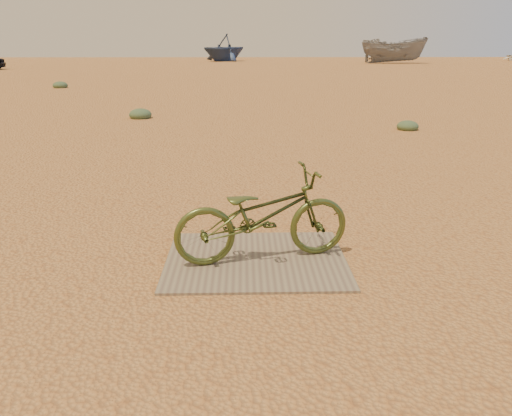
{
  "coord_description": "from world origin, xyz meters",
  "views": [
    {
      "loc": [
        -0.21,
        -4.62,
        1.84
      ],
      "look_at": [
        -0.11,
        -0.59,
        0.49
      ],
      "focal_mm": 35.0,
      "sensor_mm": 36.0,
      "label": 1
    }
  ],
  "objects_px": {
    "boat_far_left": "(224,47)",
    "boat_mid_right": "(394,50)",
    "plywood_board": "(256,260)",
    "bicycle": "(263,215)"
  },
  "relations": [
    {
      "from": "boat_mid_right",
      "to": "bicycle",
      "type": "bearing_deg",
      "value": 167.44
    },
    {
      "from": "boat_far_left",
      "to": "boat_mid_right",
      "type": "relative_size",
      "value": 0.85
    },
    {
      "from": "plywood_board",
      "to": "boat_far_left",
      "type": "relative_size",
      "value": 0.32
    },
    {
      "from": "plywood_board",
      "to": "bicycle",
      "type": "height_order",
      "value": "bicycle"
    },
    {
      "from": "bicycle",
      "to": "boat_far_left",
      "type": "bearing_deg",
      "value": -10.31
    },
    {
      "from": "plywood_board",
      "to": "boat_far_left",
      "type": "height_order",
      "value": "boat_far_left"
    },
    {
      "from": "plywood_board",
      "to": "boat_far_left",
      "type": "xyz_separation_m",
      "value": [
        -1.94,
        47.15,
        1.28
      ]
    },
    {
      "from": "plywood_board",
      "to": "boat_mid_right",
      "type": "height_order",
      "value": "boat_mid_right"
    },
    {
      "from": "plywood_board",
      "to": "boat_mid_right",
      "type": "xyz_separation_m",
      "value": [
        13.26,
        41.81,
        1.1
      ]
    },
    {
      "from": "boat_far_left",
      "to": "plywood_board",
      "type": "bearing_deg",
      "value": -39.06
    }
  ]
}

